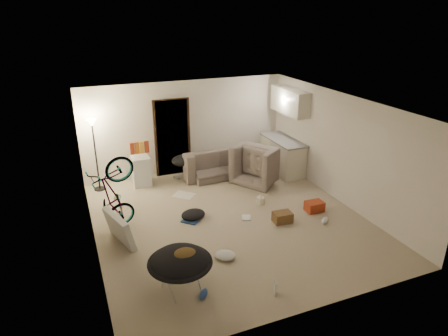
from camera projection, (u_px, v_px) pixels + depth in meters
name	position (u px, v px, depth m)	size (l,w,h in m)	color
floor	(229.00, 220.00, 8.56)	(5.50, 6.00, 0.02)	#B5A68B
ceiling	(230.00, 105.00, 7.62)	(5.50, 6.00, 0.02)	white
wall_back	(186.00, 127.00, 10.68)	(5.50, 0.02, 2.50)	white
wall_front	(315.00, 240.00, 5.51)	(5.50, 0.02, 2.50)	white
wall_left	(88.00, 187.00, 7.13)	(0.02, 6.00, 2.50)	white
wall_right	(341.00, 149.00, 9.06)	(0.02, 6.00, 2.50)	white
doorway	(172.00, 138.00, 10.59)	(0.85, 0.10, 2.04)	black
door_trim	(173.00, 138.00, 10.56)	(0.97, 0.04, 2.10)	black
floor_lamp	(94.00, 140.00, 9.51)	(0.28, 0.28, 1.81)	black
kitchen_counter	(282.00, 156.00, 10.96)	(0.60, 1.50, 0.88)	silver
counter_top	(283.00, 140.00, 10.79)	(0.64, 1.54, 0.04)	gray
kitchen_uppers	(290.00, 101.00, 10.44)	(0.38, 1.40, 0.65)	silver
sofa	(217.00, 165.00, 10.79)	(1.94, 0.76, 0.57)	#333932
armchair	(262.00, 166.00, 10.45)	(1.12, 0.98, 0.73)	#333932
bicycle	(115.00, 211.00, 8.01)	(0.57, 1.64, 0.86)	black
book_asset	(276.00, 297.00, 6.27)	(0.17, 0.24, 0.02)	#A33418
mini_fridge	(141.00, 171.00, 10.13)	(0.44, 0.44, 0.75)	white
snack_box_0	(132.00, 148.00, 9.84)	(0.10, 0.07, 0.30)	#A33418
snack_box_1	(137.00, 148.00, 9.88)	(0.10, 0.07, 0.30)	#C96919
snack_box_2	(142.00, 147.00, 9.92)	(0.10, 0.07, 0.30)	gold
snack_box_3	(147.00, 147.00, 9.96)	(0.10, 0.07, 0.30)	#A33418
saucer_chair	(180.00, 267.00, 6.28)	(1.03, 1.03, 0.73)	silver
hoodie	(183.00, 257.00, 6.19)	(0.48, 0.40, 0.22)	brown
sofa_drape	(182.00, 160.00, 10.36)	(0.56, 0.46, 0.28)	black
tv_box	(119.00, 229.00, 7.62)	(0.11, 0.94, 0.62)	silver
drink_case_a	(282.00, 217.00, 8.44)	(0.39, 0.28, 0.22)	brown
drink_case_b	(314.00, 206.00, 8.90)	(0.39, 0.29, 0.22)	#A33418
juicer	(260.00, 200.00, 9.22)	(0.17, 0.17, 0.25)	#EDE6CD
newspaper	(184.00, 195.00, 9.69)	(0.38, 0.49, 0.01)	silver
book_blue	(190.00, 221.00, 8.49)	(0.25, 0.34, 0.03)	#294996
book_white	(246.00, 218.00, 8.62)	(0.19, 0.24, 0.02)	silver
shoe_1	(176.00, 177.00, 10.58)	(0.24, 0.10, 0.09)	slate
shoe_2	(203.00, 294.00, 6.27)	(0.27, 0.11, 0.10)	#294996
shoe_3	(194.00, 261.00, 7.08)	(0.26, 0.11, 0.10)	slate
shoe_4	(325.00, 220.00, 8.43)	(0.29, 0.12, 0.11)	white
clothes_lump_a	(193.00, 215.00, 8.59)	(0.54, 0.46, 0.17)	black
clothes_lump_c	(225.00, 255.00, 7.23)	(0.38, 0.33, 0.12)	silver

